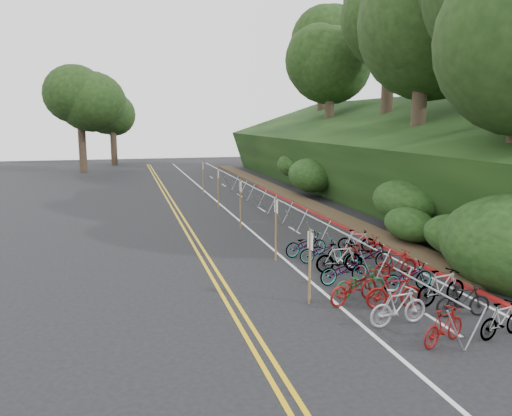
% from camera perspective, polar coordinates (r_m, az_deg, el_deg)
% --- Properties ---
extents(ground, '(120.00, 120.00, 0.00)m').
position_cam_1_polar(ground, '(14.77, 5.82, -11.39)').
color(ground, black).
rests_on(ground, ground).
extents(road_markings, '(7.47, 80.00, 0.01)m').
position_cam_1_polar(road_markings, '(24.21, -1.21, -2.82)').
color(road_markings, gold).
rests_on(road_markings, ground).
extents(red_curb, '(0.25, 28.00, 0.10)m').
position_cam_1_polar(red_curb, '(27.54, 8.14, -1.25)').
color(red_curb, maroon).
rests_on(red_curb, ground).
extents(embankment, '(14.30, 48.14, 9.11)m').
position_cam_1_polar(embankment, '(36.67, 14.45, 5.29)').
color(embankment, black).
rests_on(embankment, ground).
extents(tree_cluster, '(31.87, 53.56, 17.34)m').
position_cam_1_polar(tree_cluster, '(38.24, 8.30, 18.13)').
color(tree_cluster, '#2D2319').
rests_on(tree_cluster, ground).
extents(bike_rack_front, '(1.11, 3.38, 1.10)m').
position_cam_1_polar(bike_rack_front, '(14.08, 18.94, -9.41)').
color(bike_rack_front, gray).
rests_on(bike_rack_front, ground).
extents(bike_racks_rest, '(1.14, 23.00, 1.17)m').
position_cam_1_polar(bike_racks_rest, '(27.41, 2.16, 0.50)').
color(bike_racks_rest, gray).
rests_on(bike_racks_rest, ground).
extents(signpost_near, '(0.08, 0.40, 2.26)m').
position_cam_1_polar(signpost_near, '(14.78, 6.18, -6.06)').
color(signpost_near, brown).
rests_on(signpost_near, ground).
extents(signposts_rest, '(0.08, 18.40, 2.50)m').
position_cam_1_polar(signposts_rest, '(27.69, -3.20, 1.79)').
color(signposts_rest, brown).
rests_on(signposts_rest, ground).
extents(bike_front, '(1.26, 2.00, 0.99)m').
position_cam_1_polar(bike_front, '(15.28, 11.13, -8.81)').
color(bike_front, maroon).
rests_on(bike_front, ground).
extents(bike_valet, '(3.20, 10.20, 1.08)m').
position_cam_1_polar(bike_valet, '(17.10, 13.57, -6.90)').
color(bike_valet, maroon).
rests_on(bike_valet, ground).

